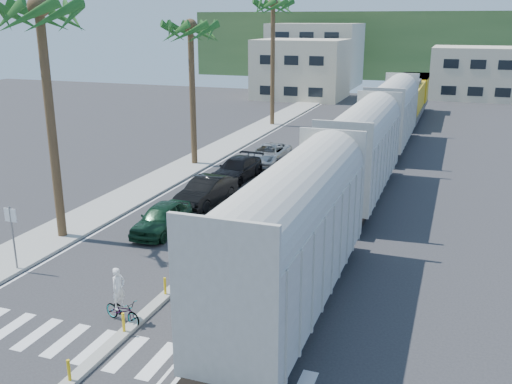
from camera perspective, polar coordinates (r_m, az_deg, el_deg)
ground at (r=21.79m, az=-11.59°, el=-12.55°), size 140.00×140.00×0.00m
sidewalk at (r=46.34m, az=-4.77°, el=3.70°), size 3.00×90.00×0.15m
rails at (r=45.59m, az=12.53°, el=3.08°), size 1.56×100.00×0.06m
median at (r=38.88m, az=3.63°, el=1.17°), size 0.45×60.00×0.85m
crosswalk at (r=20.36m, az=-14.57°, el=-15.02°), size 14.00×2.20×0.01m
lane_markings at (r=44.16m, az=2.77°, el=2.99°), size 9.42×90.00×0.01m
freight_train at (r=40.45m, az=11.90°, el=5.57°), size 3.00×60.94×5.85m
palm_trees at (r=42.88m, az=-5.94°, el=17.08°), size 3.50×37.20×13.75m
street_sign at (r=26.62m, az=-23.21°, el=-3.42°), size 0.60×0.08×3.00m
buildings at (r=89.49m, az=9.13°, el=12.67°), size 38.00×27.00×10.00m
hillside at (r=116.58m, az=15.09°, el=14.05°), size 80.00×20.00×12.00m
car_lead at (r=29.81m, az=-9.40°, el=-2.59°), size 2.00×4.56×1.53m
car_second at (r=33.93m, az=-5.00°, el=0.08°), size 2.72×5.30×1.63m
car_third at (r=39.04m, az=-1.92°, el=2.29°), size 2.94×5.56×1.52m
car_rear at (r=43.69m, az=1.24°, el=3.84°), size 2.73×5.41×1.47m
cyclist at (r=21.58m, az=-13.29°, el=-10.99°), size 1.47×2.02×2.12m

